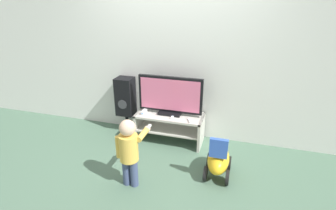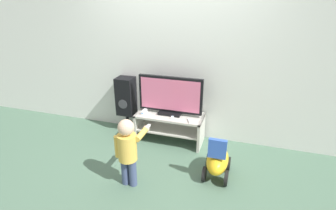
{
  "view_description": "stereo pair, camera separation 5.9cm",
  "coord_description": "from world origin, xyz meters",
  "px_view_note": "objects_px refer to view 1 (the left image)",
  "views": [
    {
      "loc": [
        0.97,
        -3.14,
        2.04
      ],
      "look_at": [
        0.0,
        0.13,
        0.62
      ],
      "focal_mm": 28.0,
      "sensor_mm": 36.0,
      "label": 1
    },
    {
      "loc": [
        1.03,
        -3.12,
        2.04
      ],
      "look_at": [
        0.0,
        0.13,
        0.62
      ],
      "focal_mm": 28.0,
      "sensor_mm": 36.0,
      "label": 2
    }
  ],
  "objects_px": {
    "television": "(170,96)",
    "remote_secondary": "(172,117)",
    "remote_primary": "(190,121)",
    "game_console": "(144,111)",
    "child": "(129,148)",
    "ride_on_toy": "(218,160)",
    "speaker_tower": "(125,98)"
  },
  "relations": [
    {
      "from": "television",
      "to": "speaker_tower",
      "type": "distance_m",
      "value": 0.79
    },
    {
      "from": "remote_secondary",
      "to": "speaker_tower",
      "type": "height_order",
      "value": "speaker_tower"
    },
    {
      "from": "television",
      "to": "remote_primary",
      "type": "xyz_separation_m",
      "value": [
        0.33,
        -0.16,
        -0.27
      ]
    },
    {
      "from": "television",
      "to": "child",
      "type": "height_order",
      "value": "television"
    },
    {
      "from": "remote_primary",
      "to": "game_console",
      "type": "bearing_deg",
      "value": 172.34
    },
    {
      "from": "television",
      "to": "game_console",
      "type": "xyz_separation_m",
      "value": [
        -0.38,
        -0.07,
        -0.26
      ]
    },
    {
      "from": "remote_primary",
      "to": "child",
      "type": "relative_size",
      "value": 0.16
    },
    {
      "from": "game_console",
      "to": "remote_primary",
      "type": "relative_size",
      "value": 1.45
    },
    {
      "from": "remote_primary",
      "to": "ride_on_toy",
      "type": "bearing_deg",
      "value": -46.62
    },
    {
      "from": "television",
      "to": "remote_secondary",
      "type": "distance_m",
      "value": 0.3
    },
    {
      "from": "speaker_tower",
      "to": "television",
      "type": "bearing_deg",
      "value": -8.17
    },
    {
      "from": "game_console",
      "to": "child",
      "type": "height_order",
      "value": "child"
    },
    {
      "from": "remote_secondary",
      "to": "game_console",
      "type": "bearing_deg",
      "value": 173.79
    },
    {
      "from": "child",
      "to": "speaker_tower",
      "type": "relative_size",
      "value": 0.94
    },
    {
      "from": "child",
      "to": "ride_on_toy",
      "type": "height_order",
      "value": "child"
    },
    {
      "from": "remote_primary",
      "to": "remote_secondary",
      "type": "xyz_separation_m",
      "value": [
        -0.26,
        0.05,
        0.0
      ]
    },
    {
      "from": "remote_secondary",
      "to": "remote_primary",
      "type": "bearing_deg",
      "value": -10.11
    },
    {
      "from": "game_console",
      "to": "child",
      "type": "distance_m",
      "value": 1.07
    },
    {
      "from": "remote_secondary",
      "to": "ride_on_toy",
      "type": "distance_m",
      "value": 0.94
    },
    {
      "from": "ride_on_toy",
      "to": "speaker_tower",
      "type": "bearing_deg",
      "value": 153.82
    },
    {
      "from": "speaker_tower",
      "to": "child",
      "type": "bearing_deg",
      "value": -63.38
    },
    {
      "from": "television",
      "to": "game_console",
      "type": "bearing_deg",
      "value": -169.76
    },
    {
      "from": "game_console",
      "to": "child",
      "type": "xyz_separation_m",
      "value": [
        0.23,
        -1.04,
        0.03
      ]
    },
    {
      "from": "television",
      "to": "remote_secondary",
      "type": "bearing_deg",
      "value": -59.63
    },
    {
      "from": "child",
      "to": "television",
      "type": "bearing_deg",
      "value": 82.29
    },
    {
      "from": "remote_primary",
      "to": "ride_on_toy",
      "type": "distance_m",
      "value": 0.72
    },
    {
      "from": "television",
      "to": "child",
      "type": "distance_m",
      "value": 1.15
    },
    {
      "from": "remote_secondary",
      "to": "speaker_tower",
      "type": "xyz_separation_m",
      "value": [
        -0.83,
        0.23,
        0.12
      ]
    },
    {
      "from": "remote_primary",
      "to": "child",
      "type": "distance_m",
      "value": 1.06
    },
    {
      "from": "child",
      "to": "speaker_tower",
      "type": "bearing_deg",
      "value": 116.62
    },
    {
      "from": "television",
      "to": "ride_on_toy",
      "type": "distance_m",
      "value": 1.15
    },
    {
      "from": "television",
      "to": "ride_on_toy",
      "type": "height_order",
      "value": "television"
    }
  ]
}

